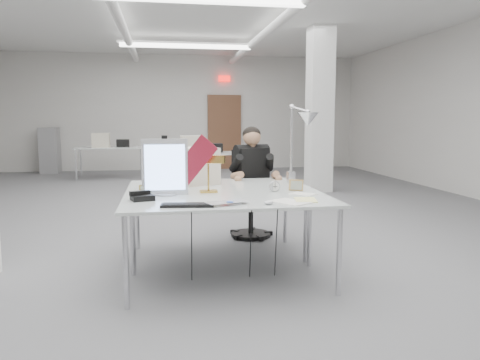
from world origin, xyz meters
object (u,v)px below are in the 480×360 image
object	(u,v)px
monitor	(165,167)
laptop	(230,204)
office_chair	(251,197)
beige_monitor	(195,166)
desk_main	(229,201)
seated_person	(252,164)
bankers_lamp	(208,173)
architect_lamp	(298,142)
desk_phone	(142,198)

from	to	relation	value
monitor	laptop	size ratio (longest dim) A/B	1.48
office_chair	beige_monitor	bearing A→B (deg)	-156.91
desk_main	monitor	bearing A→B (deg)	150.46
seated_person	bankers_lamp	size ratio (longest dim) A/B	2.40
monitor	architect_lamp	world-z (taller)	architect_lamp
desk_phone	beige_monitor	xyz separation A→B (m)	(0.51, 0.93, 0.17)
desk_main	architect_lamp	size ratio (longest dim) A/B	2.03
beige_monitor	bankers_lamp	bearing A→B (deg)	-104.90
laptop	beige_monitor	size ratio (longest dim) A/B	0.85
seated_person	laptop	world-z (taller)	seated_person
seated_person	desk_phone	bearing A→B (deg)	-147.05
architect_lamp	desk_main	bearing A→B (deg)	-138.52
laptop	bankers_lamp	world-z (taller)	bankers_lamp
desk_main	office_chair	xyz separation A→B (m)	(0.49, 1.61, -0.25)
bankers_lamp	desk_phone	bearing A→B (deg)	-133.45
desk_phone	bankers_lamp	bearing A→B (deg)	14.49
desk_main	office_chair	distance (m)	1.70
office_chair	laptop	world-z (taller)	office_chair
laptop	desk_phone	distance (m)	0.78
monitor	architect_lamp	xyz separation A→B (m)	(1.32, 0.36, 0.19)
seated_person	desk_phone	world-z (taller)	seated_person
desk_main	office_chair	world-z (taller)	office_chair
monitor	beige_monitor	world-z (taller)	monitor
laptop	office_chair	bearing A→B (deg)	53.91
monitor	desk_phone	xyz separation A→B (m)	(-0.19, -0.24, -0.23)
beige_monitor	architect_lamp	distance (m)	1.09
bankers_lamp	desk_phone	xyz separation A→B (m)	(-0.59, -0.34, -0.16)
office_chair	monitor	distance (m)	1.74
architect_lamp	beige_monitor	bearing A→B (deg)	163.49
monitor	desk_phone	bearing A→B (deg)	-129.21
office_chair	desk_phone	distance (m)	1.99
office_chair	seated_person	bearing A→B (deg)	-107.90
beige_monitor	seated_person	bearing A→B (deg)	15.73
office_chair	monitor	bearing A→B (deg)	-145.98
bankers_lamp	beige_monitor	distance (m)	0.59
office_chair	bankers_lamp	size ratio (longest dim) A/B	2.71
desk_main	monitor	world-z (taller)	monitor
office_chair	desk_phone	xyz separation A→B (m)	(-1.22, -1.54, 0.28)
desk_main	beige_monitor	distance (m)	1.04
desk_phone	beige_monitor	world-z (taller)	beige_monitor
seated_person	laptop	size ratio (longest dim) A/B	2.57
beige_monitor	monitor	bearing A→B (deg)	-137.33
monitor	architect_lamp	bearing A→B (deg)	14.87
office_chair	laptop	distance (m)	2.00
office_chair	bankers_lamp	bearing A→B (deg)	-135.46
desk_main	desk_phone	xyz separation A→B (m)	(-0.73, 0.06, 0.04)
monitor	bankers_lamp	xyz separation A→B (m)	(0.40, 0.10, -0.07)
laptop	architect_lamp	size ratio (longest dim) A/B	0.38
desk_phone	desk_main	bearing A→B (deg)	-20.65
desk_phone	beige_monitor	distance (m)	1.07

